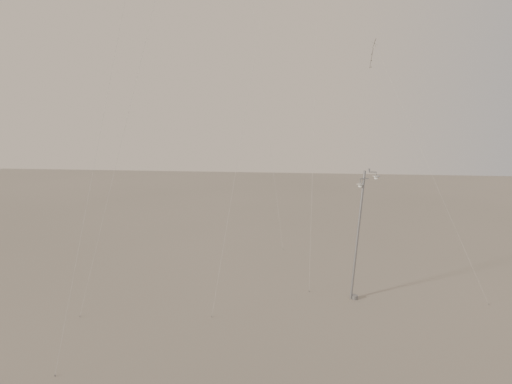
# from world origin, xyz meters

# --- Properties ---
(ground) EXTENTS (160.00, 160.00, 0.00)m
(ground) POSITION_xyz_m (0.00, 0.00, 0.00)
(ground) COLOR gray
(ground) RESTS_ON ground
(street_lamp) EXTENTS (1.71, 0.72, 9.61)m
(street_lamp) POSITION_xyz_m (7.41, 6.69, 5.12)
(street_lamp) COLOR #919399
(street_lamp) RESTS_ON ground
(kite_1) EXTENTS (4.03, 4.01, 24.97)m
(kite_1) POSITION_xyz_m (0.55, 5.56, 19.59)
(kite_1) COLOR #2A2523
(kite_1) RESTS_ON ground
(kite_3) EXTENTS (1.81, 9.11, 22.79)m
(kite_3) POSITION_xyz_m (-7.87, 2.52, 17.33)
(kite_3) COLOR maroon
(kite_3) RESTS_ON ground
(kite_4) EXTENTS (8.79, 2.09, 18.54)m
(kite_4) POSITION_xyz_m (9.97, 8.19, 14.05)
(kite_4) COLOR #2A2523
(kite_4) RESTS_ON ground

